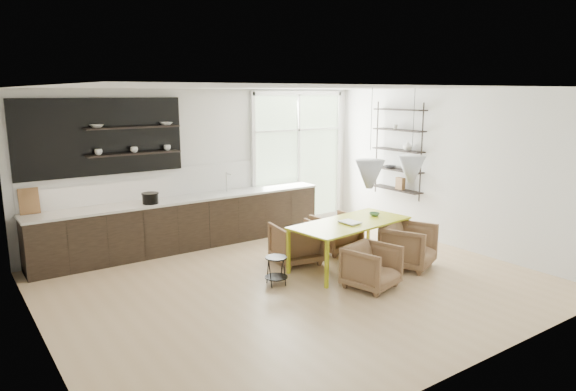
# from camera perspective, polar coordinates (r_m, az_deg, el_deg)

# --- Properties ---
(room) EXTENTS (7.02, 6.01, 2.91)m
(room) POSITION_cam_1_polar(r_m,az_deg,el_deg) (8.70, -0.06, 2.29)
(room) COLOR tan
(room) RESTS_ON ground
(kitchen_run) EXTENTS (5.54, 0.69, 2.75)m
(kitchen_run) POSITION_cam_1_polar(r_m,az_deg,el_deg) (9.64, -11.77, -2.29)
(kitchen_run) COLOR black
(kitchen_run) RESTS_ON ground
(right_shelving) EXTENTS (0.26, 1.22, 1.90)m
(right_shelving) POSITION_cam_1_polar(r_m,az_deg,el_deg) (10.55, 12.22, 4.68)
(right_shelving) COLOR black
(right_shelving) RESTS_ON ground
(dining_table) EXTENTS (2.17, 1.18, 0.76)m
(dining_table) POSITION_cam_1_polar(r_m,az_deg,el_deg) (8.47, 6.95, -3.27)
(dining_table) COLOR #B3B819
(dining_table) RESTS_ON ground
(armchair_back_left) EXTENTS (0.86, 0.87, 0.69)m
(armchair_back_left) POSITION_cam_1_polar(r_m,az_deg,el_deg) (8.69, 0.91, -5.28)
(armchair_back_left) COLOR brown
(armchair_back_left) RESTS_ON ground
(armchair_back_right) EXTENTS (0.72, 0.75, 0.68)m
(armchair_back_right) POSITION_cam_1_polar(r_m,az_deg,el_deg) (9.37, 5.36, -4.13)
(armchair_back_right) COLOR brown
(armchair_back_right) RESTS_ON ground
(armchair_front_left) EXTENTS (0.84, 0.85, 0.64)m
(armchair_front_left) POSITION_cam_1_polar(r_m,az_deg,el_deg) (7.71, 9.27, -7.82)
(armchair_front_left) COLOR brown
(armchair_front_left) RESTS_ON ground
(armchair_front_right) EXTENTS (1.03, 1.04, 0.72)m
(armchair_front_right) POSITION_cam_1_polar(r_m,az_deg,el_deg) (8.69, 13.25, -5.47)
(armchair_front_right) COLOR brown
(armchair_front_right) RESTS_ON ground
(wire_stool) EXTENTS (0.35, 0.35, 0.44)m
(wire_stool) POSITION_cam_1_polar(r_m,az_deg,el_deg) (7.73, -1.33, -7.93)
(wire_stool) COLOR black
(wire_stool) RESTS_ON ground
(table_book) EXTENTS (0.26, 0.34, 0.03)m
(table_book) POSITION_cam_1_polar(r_m,az_deg,el_deg) (8.28, 6.29, -3.12)
(table_book) COLOR white
(table_book) RESTS_ON dining_table
(table_bowl) EXTENTS (0.21, 0.21, 0.06)m
(table_bowl) POSITION_cam_1_polar(r_m,az_deg,el_deg) (8.92, 9.58, -2.07)
(table_bowl) COLOR #47734B
(table_bowl) RESTS_ON dining_table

